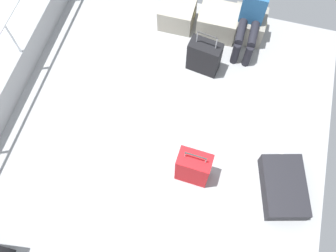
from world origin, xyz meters
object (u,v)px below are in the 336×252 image
(cargo_crate_2, at_px, (248,25))
(suitcase_3, at_px, (193,167))
(suitcase_0, at_px, (283,187))
(passenger_seated, at_px, (251,17))
(cargo_crate_1, at_px, (218,22))
(cargo_crate_0, at_px, (177,15))
(suitcase_1, at_px, (204,57))

(cargo_crate_2, height_order, suitcase_3, suitcase_3)
(cargo_crate_2, xyz_separation_m, suitcase_0, (0.87, -2.34, -0.08))
(cargo_crate_2, distance_m, passenger_seated, 0.42)
(passenger_seated, bearing_deg, suitcase_0, -68.08)
(cargo_crate_2, relative_size, passenger_seated, 0.47)
(cargo_crate_2, bearing_deg, cargo_crate_1, -172.95)
(cargo_crate_0, xyz_separation_m, cargo_crate_2, (1.09, 0.06, 0.01))
(suitcase_1, height_order, suitcase_3, suitcase_1)
(cargo_crate_0, height_order, cargo_crate_2, cargo_crate_2)
(suitcase_1, bearing_deg, cargo_crate_2, 56.70)
(suitcase_3, bearing_deg, cargo_crate_2, 83.47)
(cargo_crate_1, bearing_deg, suitcase_1, -94.69)
(passenger_seated, relative_size, suitcase_3, 1.49)
(cargo_crate_0, distance_m, suitcase_1, 0.93)
(cargo_crate_1, xyz_separation_m, cargo_crate_2, (0.45, 0.06, -0.01))
(cargo_crate_1, distance_m, passenger_seated, 0.60)
(cargo_crate_0, relative_size, suitcase_1, 0.72)
(cargo_crate_0, relative_size, passenger_seated, 0.50)
(cargo_crate_0, distance_m, cargo_crate_2, 1.10)
(cargo_crate_0, height_order, suitcase_1, suitcase_1)
(suitcase_1, xyz_separation_m, suitcase_3, (0.23, -1.66, 0.03))
(passenger_seated, relative_size, suitcase_1, 1.44)
(cargo_crate_1, height_order, suitcase_1, suitcase_1)
(cargo_crate_1, height_order, cargo_crate_2, cargo_crate_1)
(passenger_seated, relative_size, suitcase_0, 1.23)
(cargo_crate_1, height_order, passenger_seated, passenger_seated)
(cargo_crate_0, bearing_deg, cargo_crate_1, 0.52)
(cargo_crate_0, bearing_deg, suitcase_1, -51.11)
(cargo_crate_0, distance_m, suitcase_0, 3.01)
(passenger_seated, distance_m, suitcase_1, 0.85)
(cargo_crate_2, xyz_separation_m, suitcase_3, (-0.28, -2.44, 0.11))
(cargo_crate_0, height_order, suitcase_0, cargo_crate_0)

